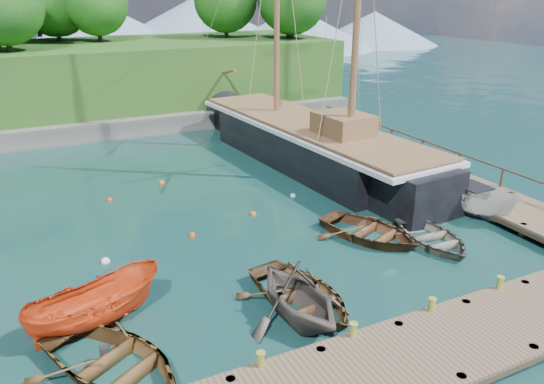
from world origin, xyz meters
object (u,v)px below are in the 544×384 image
Objects in this scene: rowboat_4 at (369,239)px; schooner at (310,146)px; rowboat_2 at (300,305)px; rowboat_3 at (432,244)px; cabin_boat_white at (469,214)px; rowboat_0 at (114,373)px; motorboat_orange at (98,326)px; rowboat_1 at (298,320)px.

rowboat_4 is 10.74m from schooner.
rowboat_4 is at bearing -110.51° from schooner.
rowboat_2 is 15.74m from schooner.
rowboat_3 is at bearing 3.22° from rowboat_2.
rowboat_3 is at bearing -165.88° from cabin_boat_white.
rowboat_3 is at bearing -22.27° from rowboat_0.
rowboat_4 is (11.61, 3.85, 0.00)m from rowboat_0.
rowboat_4 is at bearing 171.38° from cabin_boat_white.
motorboat_orange reaches higher than rowboat_4.
schooner reaches higher than rowboat_4.
motorboat_orange is 17.65m from cabin_boat_white.
rowboat_4 is (5.69, 3.91, 0.00)m from rowboat_1.
rowboat_1 is at bearing -166.89° from rowboat_4.
rowboat_0 is 20.30m from schooner.
motorboat_orange is at bearing 155.36° from rowboat_2.
schooner is (0.82, 11.87, 1.11)m from rowboat_3.
motorboat_orange is 18.68m from schooner.
rowboat_1 is 6.47m from motorboat_orange.
cabin_boat_white is (17.59, 1.44, 0.00)m from motorboat_orange.
rowboat_3 is (7.80, 2.32, 0.00)m from rowboat_1.
rowboat_1 is 0.91× the size of motorboat_orange.
rowboat_0 reaches higher than rowboat_2.
rowboat_2 is 1.03× the size of cabin_boat_white.
rowboat_3 is at bearing 13.29° from rowboat_1.
rowboat_2 is at bearing -173.06° from cabin_boat_white.
rowboat_4 is (5.17, 3.17, 0.00)m from rowboat_2.
schooner reaches higher than rowboat_0.
rowboat_4 is at bearing -13.25° from rowboat_0.
rowboat_4 is 0.17× the size of schooner.
rowboat_2 is 1.15× the size of rowboat_3.
rowboat_4 is 5.96m from cabin_boat_white.
rowboat_0 is 2.48m from motorboat_orange.
rowboat_0 is at bearing 176.15° from rowboat_1.
motorboat_orange reaches higher than rowboat_3.
rowboat_3 is (7.28, 1.58, 0.00)m from rowboat_2.
rowboat_2 is 6.72m from motorboat_orange.
schooner is at bearing 52.67° from rowboat_4.
rowboat_4 reaches higher than rowboat_3.
schooner is at bearing 12.56° from rowboat_0.
rowboat_1 is at bearing -170.45° from cabin_boat_white.
rowboat_1 is at bearing -134.27° from rowboat_2.
rowboat_1 is at bearing -158.61° from rowboat_3.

